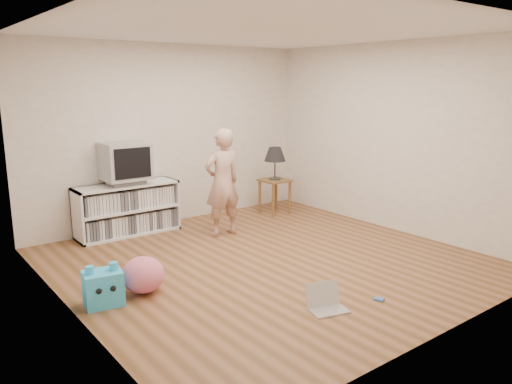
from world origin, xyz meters
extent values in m
plane|color=brown|center=(0.00, 0.00, 0.00)|extent=(4.50, 4.50, 0.00)
cube|color=beige|center=(0.00, 2.25, 1.30)|extent=(4.50, 0.02, 2.60)
cube|color=beige|center=(0.00, -2.25, 1.30)|extent=(4.50, 0.02, 2.60)
cube|color=beige|center=(-2.25, 0.00, 1.30)|extent=(0.02, 4.50, 2.60)
cube|color=beige|center=(2.25, 0.00, 1.30)|extent=(0.02, 4.50, 2.60)
cube|color=white|center=(0.00, 0.00, 2.60)|extent=(4.50, 4.50, 0.01)
cube|color=white|center=(-0.84, 2.23, 0.35)|extent=(1.40, 0.03, 0.70)
cube|color=white|center=(-1.53, 2.02, 0.35)|extent=(0.03, 0.45, 0.70)
cube|color=white|center=(-0.16, 2.02, 0.35)|extent=(0.03, 0.45, 0.70)
cube|color=white|center=(-0.84, 2.02, 0.01)|extent=(1.40, 0.45, 0.03)
cube|color=white|center=(-0.84, 2.02, 0.35)|extent=(1.34, 0.45, 0.03)
cube|color=white|center=(-0.84, 2.02, 0.68)|extent=(1.40, 0.45, 0.03)
cube|color=silver|center=(-0.84, 2.02, 0.35)|extent=(1.26, 0.36, 0.64)
cube|color=gray|center=(-0.84, 2.02, 0.73)|extent=(0.45, 0.35, 0.07)
cube|color=#A2A2A7|center=(-0.84, 2.02, 1.02)|extent=(0.60, 0.52, 0.50)
cube|color=black|center=(-0.84, 1.75, 1.02)|extent=(0.50, 0.01, 0.40)
cylinder|color=brown|center=(1.31, 1.48, 0.26)|extent=(0.04, 0.04, 0.52)
cylinder|color=brown|center=(1.65, 1.48, 0.26)|extent=(0.04, 0.04, 0.52)
cylinder|color=brown|center=(1.31, 1.82, 0.26)|extent=(0.04, 0.04, 0.52)
cylinder|color=brown|center=(1.65, 1.82, 0.26)|extent=(0.04, 0.04, 0.52)
cube|color=brown|center=(1.48, 1.65, 0.54)|extent=(0.42, 0.42, 0.03)
cylinder|color=#333333|center=(1.48, 1.65, 0.56)|extent=(0.18, 0.18, 0.02)
cylinder|color=#333333|center=(1.48, 1.65, 0.74)|extent=(0.02, 0.02, 0.32)
imported|color=tan|center=(0.17, 1.19, 0.73)|extent=(0.54, 0.36, 1.46)
cube|color=silver|center=(-0.39, -1.38, 0.01)|extent=(0.39, 0.32, 0.02)
cube|color=silver|center=(-0.36, -1.26, 0.12)|extent=(0.34, 0.16, 0.22)
cube|color=black|center=(-0.36, -1.26, 0.12)|extent=(0.30, 0.13, 0.18)
cube|color=#446AB5|center=(0.17, -1.51, 0.01)|extent=(0.09, 0.11, 0.02)
cube|color=#31B6F6|center=(-1.96, 0.01, 0.16)|extent=(0.39, 0.33, 0.33)
cylinder|color=#31B6F6|center=(-2.07, 0.03, 0.36)|extent=(0.08, 0.08, 0.07)
cylinder|color=#31B6F6|center=(-1.85, -0.01, 0.36)|extent=(0.08, 0.08, 0.07)
sphere|color=black|center=(-2.05, -0.12, 0.20)|extent=(0.05, 0.05, 0.05)
sphere|color=black|center=(-1.92, -0.14, 0.20)|extent=(0.05, 0.05, 0.05)
ellipsoid|color=#E56788|center=(-1.54, 0.05, 0.18)|extent=(0.49, 0.49, 0.36)
camera|label=1|loc=(-3.49, -4.32, 2.03)|focal=35.00mm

